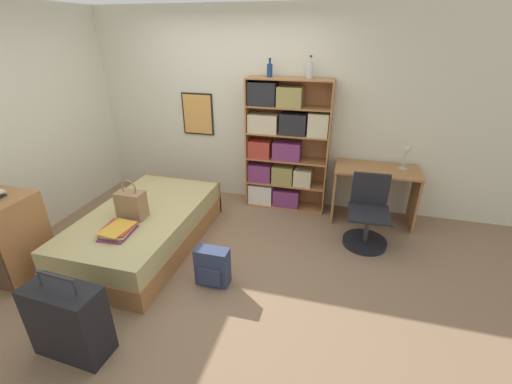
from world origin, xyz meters
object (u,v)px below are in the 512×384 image
at_px(bookcase, 281,147).
at_px(desk, 375,186).
at_px(book_stack_on_bed, 118,230).
at_px(backpack, 212,267).
at_px(dresser, 6,238).
at_px(desk_lamp, 408,152).
at_px(bottle_brown, 310,69).
at_px(desk_chair, 367,224).
at_px(bottle_green, 270,70).
at_px(handbag, 131,204).
at_px(suitcase, 69,321).
at_px(bed, 146,227).

height_order(bookcase, desk, bookcase).
xyz_separation_m(book_stack_on_bed, desk, (2.52, 1.77, 0.01)).
height_order(book_stack_on_bed, backpack, book_stack_on_bed).
bearing_deg(backpack, desk, 48.08).
xyz_separation_m(dresser, desk_lamp, (3.89, 2.16, 0.53)).
xyz_separation_m(book_stack_on_bed, bottle_brown, (1.59, 1.93, 1.38)).
distance_m(bottle_brown, desk_chair, 1.96).
distance_m(book_stack_on_bed, backpack, 1.02).
xyz_separation_m(bottle_green, bottle_brown, (0.50, 0.01, 0.02)).
height_order(handbag, bottle_brown, bottle_brown).
distance_m(suitcase, dresser, 1.43).
height_order(dresser, backpack, dresser).
xyz_separation_m(book_stack_on_bed, desk_lamp, (2.84, 1.82, 0.47)).
height_order(book_stack_on_bed, desk_lamp, desk_lamp).
bearing_deg(bottle_brown, desk_chair, -40.46).
xyz_separation_m(book_stack_on_bed, suitcase, (0.23, -0.98, -0.18)).
bearing_deg(suitcase, backpack, 53.97).
distance_m(dresser, desk_lamp, 4.48).
height_order(bottle_green, desk_chair, bottle_green).
bearing_deg(bookcase, desk, -5.08).
height_order(desk_chair, backpack, desk_chair).
xyz_separation_m(bed, book_stack_on_bed, (0.03, -0.50, 0.26)).
distance_m(desk_chair, backpack, 1.87).
bearing_deg(book_stack_on_bed, desk_lamp, 32.65).
xyz_separation_m(bookcase, bottle_green, (-0.18, 0.03, 0.98)).
distance_m(bottle_green, desk_lamp, 1.97).
bearing_deg(bookcase, bottle_green, 170.32).
bearing_deg(dresser, bed, 39.41).
bearing_deg(backpack, dresser, -169.19).
height_order(bed, bottle_green, bottle_green).
relative_size(suitcase, bottle_brown, 2.84).
distance_m(bed, desk_chair, 2.57).
bearing_deg(bottle_brown, bookcase, -172.25).
relative_size(suitcase, desk_lamp, 2.14).
distance_m(book_stack_on_bed, desk_lamp, 3.41).
relative_size(bookcase, desk, 1.72).
bearing_deg(desk, desk_lamp, 8.41).
xyz_separation_m(book_stack_on_bed, desk_chair, (2.44, 1.20, -0.23)).
relative_size(handbag, bookcase, 0.25).
bearing_deg(book_stack_on_bed, bottle_brown, 50.52).
relative_size(bottle_green, desk_chair, 0.27).
distance_m(bookcase, desk_lamp, 1.57).
relative_size(bookcase, backpack, 4.49).
xyz_separation_m(suitcase, bottle_green, (0.86, 2.89, 1.54)).
xyz_separation_m(handbag, bottle_brown, (1.63, 1.60, 1.25)).
bearing_deg(bookcase, suitcase, -110.07).
xyz_separation_m(suitcase, desk_lamp, (2.61, 2.80, 0.65)).
bearing_deg(bed, desk_lamp, 24.72).
distance_m(book_stack_on_bed, dresser, 1.10).
distance_m(bookcase, bottle_brown, 1.04).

